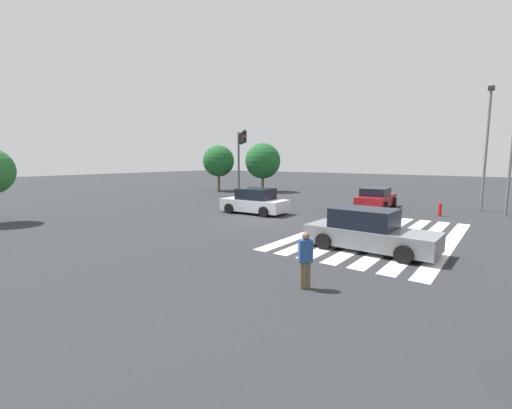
{
  "coord_description": "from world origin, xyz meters",
  "views": [
    {
      "loc": [
        -15.88,
        -11.91,
        3.5
      ],
      "look_at": [
        0.0,
        0.0,
        0.87
      ],
      "focal_mm": 24.0,
      "sensor_mm": 36.0,
      "label": 1
    }
  ],
  "objects_px": {
    "car_0": "(255,202)",
    "car_1": "(376,199)",
    "traffic_signal_mast": "(241,148)",
    "fire_hydrant": "(440,209)",
    "car_2": "(368,232)",
    "street_light_pole_b": "(512,142)",
    "tree_corner_a": "(263,161)",
    "tree_corner_c": "(219,161)",
    "street_light_pole_a": "(487,138)",
    "pedestrian": "(305,258)"
  },
  "relations": [
    {
      "from": "car_0",
      "to": "street_light_pole_a",
      "type": "height_order",
      "value": "street_light_pole_a"
    },
    {
      "from": "car_2",
      "to": "street_light_pole_b",
      "type": "xyz_separation_m",
      "value": [
        13.17,
        -4.12,
        3.79
      ]
    },
    {
      "from": "car_0",
      "to": "pedestrian",
      "type": "relative_size",
      "value": 2.8
    },
    {
      "from": "car_0",
      "to": "fire_hydrant",
      "type": "relative_size",
      "value": 5.12
    },
    {
      "from": "car_2",
      "to": "street_light_pole_a",
      "type": "distance_m",
      "value": 15.23
    },
    {
      "from": "pedestrian",
      "to": "fire_hydrant",
      "type": "bearing_deg",
      "value": -46.96
    },
    {
      "from": "car_0",
      "to": "car_2",
      "type": "xyz_separation_m",
      "value": [
        -4.65,
        -9.0,
        -0.02
      ]
    },
    {
      "from": "car_2",
      "to": "street_light_pole_b",
      "type": "bearing_deg",
      "value": 74.3
    },
    {
      "from": "car_1",
      "to": "street_light_pole_a",
      "type": "distance_m",
      "value": 7.93
    },
    {
      "from": "car_1",
      "to": "pedestrian",
      "type": "bearing_deg",
      "value": -172.6
    },
    {
      "from": "car_0",
      "to": "tree_corner_a",
      "type": "distance_m",
      "value": 15.3
    },
    {
      "from": "traffic_signal_mast",
      "to": "car_0",
      "type": "relative_size",
      "value": 1.33
    },
    {
      "from": "traffic_signal_mast",
      "to": "car_0",
      "type": "xyz_separation_m",
      "value": [
        -4.6,
        -4.93,
        -3.69
      ]
    },
    {
      "from": "street_light_pole_a",
      "to": "tree_corner_c",
      "type": "distance_m",
      "value": 24.69
    },
    {
      "from": "street_light_pole_b",
      "to": "tree_corner_c",
      "type": "height_order",
      "value": "street_light_pole_b"
    },
    {
      "from": "traffic_signal_mast",
      "to": "fire_hydrant",
      "type": "xyz_separation_m",
      "value": [
        1.41,
        -14.77,
        -4.02
      ]
    },
    {
      "from": "tree_corner_c",
      "to": "pedestrian",
      "type": "bearing_deg",
      "value": -132.49
    },
    {
      "from": "car_2",
      "to": "fire_hydrant",
      "type": "xyz_separation_m",
      "value": [
        10.65,
        -0.84,
        -0.31
      ]
    },
    {
      "from": "traffic_signal_mast",
      "to": "tree_corner_a",
      "type": "bearing_deg",
      "value": 158.58
    },
    {
      "from": "car_1",
      "to": "street_light_pole_a",
      "type": "bearing_deg",
      "value": -70.52
    },
    {
      "from": "car_2",
      "to": "tree_corner_a",
      "type": "distance_m",
      "value": 24.59
    },
    {
      "from": "car_1",
      "to": "tree_corner_c",
      "type": "bearing_deg",
      "value": 75.53
    },
    {
      "from": "fire_hydrant",
      "to": "tree_corner_c",
      "type": "bearing_deg",
      "value": 79.06
    },
    {
      "from": "traffic_signal_mast",
      "to": "car_1",
      "type": "xyz_separation_m",
      "value": [
        2.45,
        -10.5,
        -3.73
      ]
    },
    {
      "from": "car_1",
      "to": "tree_corner_c",
      "type": "xyz_separation_m",
      "value": [
        3.35,
        18.46,
        2.6
      ]
    },
    {
      "from": "traffic_signal_mast",
      "to": "car_1",
      "type": "relative_size",
      "value": 1.23
    },
    {
      "from": "street_light_pole_b",
      "to": "tree_corner_a",
      "type": "height_order",
      "value": "street_light_pole_b"
    },
    {
      "from": "car_2",
      "to": "pedestrian",
      "type": "distance_m",
      "value": 4.99
    },
    {
      "from": "car_1",
      "to": "car_2",
      "type": "height_order",
      "value": "car_2"
    },
    {
      "from": "traffic_signal_mast",
      "to": "street_light_pole_b",
      "type": "relative_size",
      "value": 0.78
    },
    {
      "from": "traffic_signal_mast",
      "to": "street_light_pole_b",
      "type": "bearing_deg",
      "value": 57.26
    },
    {
      "from": "street_light_pole_b",
      "to": "car_1",
      "type": "bearing_deg",
      "value": 101.07
    },
    {
      "from": "traffic_signal_mast",
      "to": "street_light_pole_a",
      "type": "xyz_separation_m",
      "value": [
        5.15,
        -16.68,
        0.43
      ]
    },
    {
      "from": "street_light_pole_b",
      "to": "tree_corner_a",
      "type": "bearing_deg",
      "value": 79.42
    },
    {
      "from": "fire_hydrant",
      "to": "traffic_signal_mast",
      "type": "bearing_deg",
      "value": 95.44
    },
    {
      "from": "traffic_signal_mast",
      "to": "tree_corner_a",
      "type": "height_order",
      "value": "traffic_signal_mast"
    },
    {
      "from": "street_light_pole_a",
      "to": "tree_corner_a",
      "type": "xyz_separation_m",
      "value": [
        2.79,
        20.15,
        -1.55
      ]
    },
    {
      "from": "car_0",
      "to": "pedestrian",
      "type": "xyz_separation_m",
      "value": [
        -9.64,
        -8.99,
        0.12
      ]
    },
    {
      "from": "car_0",
      "to": "street_light_pole_a",
      "type": "relative_size",
      "value": 0.54
    },
    {
      "from": "pedestrian",
      "to": "tree_corner_c",
      "type": "relative_size",
      "value": 0.31
    },
    {
      "from": "pedestrian",
      "to": "fire_hydrant",
      "type": "relative_size",
      "value": 1.83
    },
    {
      "from": "car_0",
      "to": "car_1",
      "type": "distance_m",
      "value": 8.98
    },
    {
      "from": "car_0",
      "to": "fire_hydrant",
      "type": "xyz_separation_m",
      "value": [
        6.0,
        -9.84,
        -0.33
      ]
    },
    {
      "from": "street_light_pole_b",
      "to": "tree_corner_a",
      "type": "relative_size",
      "value": 1.43
    },
    {
      "from": "car_2",
      "to": "tree_corner_a",
      "type": "bearing_deg",
      "value": 137.02
    },
    {
      "from": "fire_hydrant",
      "to": "car_0",
      "type": "bearing_deg",
      "value": 121.38
    },
    {
      "from": "car_2",
      "to": "street_light_pole_a",
      "type": "relative_size",
      "value": 0.6
    },
    {
      "from": "fire_hydrant",
      "to": "tree_corner_a",
      "type": "bearing_deg",
      "value": 70.29
    },
    {
      "from": "tree_corner_a",
      "to": "car_2",
      "type": "bearing_deg",
      "value": -134.65
    },
    {
      "from": "pedestrian",
      "to": "tree_corner_c",
      "type": "height_order",
      "value": "tree_corner_c"
    }
  ]
}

